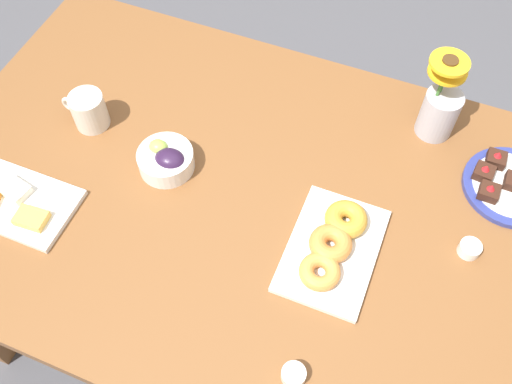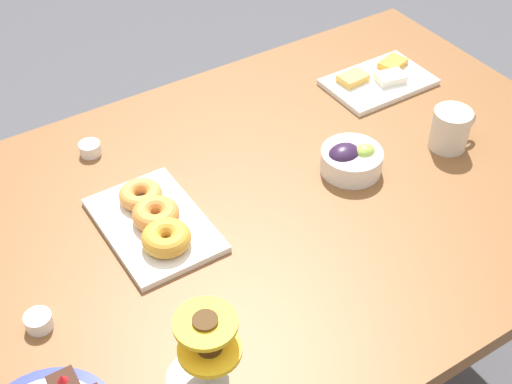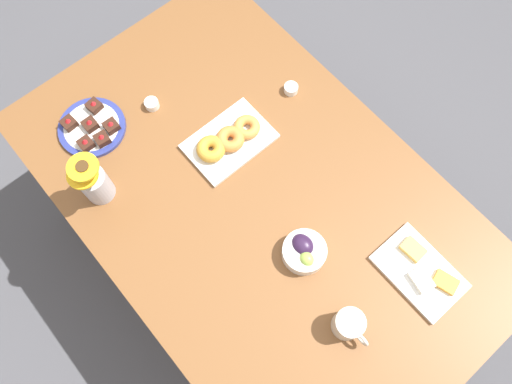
{
  "view_description": "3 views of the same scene",
  "coord_description": "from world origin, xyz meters",
  "px_view_note": "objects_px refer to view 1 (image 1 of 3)",
  "views": [
    {
      "loc": [
        -0.26,
        0.65,
        1.86
      ],
      "look_at": [
        0.0,
        0.0,
        0.78
      ],
      "focal_mm": 40.0,
      "sensor_mm": 36.0,
      "label": 1
    },
    {
      "loc": [
        -0.57,
        -0.9,
        1.74
      ],
      "look_at": [
        0.0,
        0.0,
        0.78
      ],
      "focal_mm": 50.0,
      "sensor_mm": 36.0,
      "label": 2
    },
    {
      "loc": [
        0.42,
        -0.36,
        2.22
      ],
      "look_at": [
        0.0,
        0.0,
        0.78
      ],
      "focal_mm": 35.0,
      "sensor_mm": 36.0,
      "label": 3
    }
  ],
  "objects_px": {
    "dining_table": "(256,220)",
    "grape_bowl": "(166,159)",
    "coffee_mug": "(89,110)",
    "dessert_plate": "(511,185)",
    "cheese_platter": "(17,203)",
    "jam_cup_honey": "(470,248)",
    "jam_cup_berry": "(294,375)",
    "croissant_platter": "(333,245)",
    "flower_vase": "(440,108)"
  },
  "relations": [
    {
      "from": "dining_table",
      "to": "coffee_mug",
      "type": "xyz_separation_m",
      "value": [
        0.47,
        -0.06,
        0.13
      ]
    },
    {
      "from": "dining_table",
      "to": "croissant_platter",
      "type": "distance_m",
      "value": 0.23
    },
    {
      "from": "cheese_platter",
      "to": "grape_bowl",
      "type": "bearing_deg",
      "value": -139.95
    },
    {
      "from": "coffee_mug",
      "to": "jam_cup_honey",
      "type": "xyz_separation_m",
      "value": [
        -0.95,
        0.01,
        -0.03
      ]
    },
    {
      "from": "grape_bowl",
      "to": "jam_cup_berry",
      "type": "relative_size",
      "value": 2.78
    },
    {
      "from": "dining_table",
      "to": "coffee_mug",
      "type": "bearing_deg",
      "value": -7.63
    },
    {
      "from": "dining_table",
      "to": "grape_bowl",
      "type": "xyz_separation_m",
      "value": [
        0.23,
        -0.01,
        0.12
      ]
    },
    {
      "from": "croissant_platter",
      "to": "dessert_plate",
      "type": "bearing_deg",
      "value": -137.19
    },
    {
      "from": "dining_table",
      "to": "jam_cup_honey",
      "type": "xyz_separation_m",
      "value": [
        -0.48,
        -0.05,
        0.1
      ]
    },
    {
      "from": "croissant_platter",
      "to": "dessert_plate",
      "type": "xyz_separation_m",
      "value": [
        -0.34,
        -0.31,
        -0.01
      ]
    },
    {
      "from": "coffee_mug",
      "to": "jam_cup_berry",
      "type": "height_order",
      "value": "coffee_mug"
    },
    {
      "from": "dining_table",
      "to": "dessert_plate",
      "type": "relative_size",
      "value": 7.12
    },
    {
      "from": "dining_table",
      "to": "grape_bowl",
      "type": "height_order",
      "value": "grape_bowl"
    },
    {
      "from": "dining_table",
      "to": "dessert_plate",
      "type": "xyz_separation_m",
      "value": [
        -0.54,
        -0.26,
        0.1
      ]
    },
    {
      "from": "cheese_platter",
      "to": "dessert_plate",
      "type": "bearing_deg",
      "value": -155.61
    },
    {
      "from": "grape_bowl",
      "to": "jam_cup_honey",
      "type": "distance_m",
      "value": 0.72
    },
    {
      "from": "cheese_platter",
      "to": "jam_cup_berry",
      "type": "height_order",
      "value": "cheese_platter"
    },
    {
      "from": "jam_cup_honey",
      "to": "croissant_platter",
      "type": "bearing_deg",
      "value": 21.24
    },
    {
      "from": "jam_cup_honey",
      "to": "dessert_plate",
      "type": "height_order",
      "value": "dessert_plate"
    },
    {
      "from": "coffee_mug",
      "to": "dessert_plate",
      "type": "relative_size",
      "value": 0.54
    },
    {
      "from": "coffee_mug",
      "to": "jam_cup_berry",
      "type": "bearing_deg",
      "value": 149.43
    },
    {
      "from": "dining_table",
      "to": "croissant_platter",
      "type": "height_order",
      "value": "croissant_platter"
    },
    {
      "from": "grape_bowl",
      "to": "flower_vase",
      "type": "xyz_separation_m",
      "value": [
        -0.56,
        -0.35,
        0.05
      ]
    },
    {
      "from": "croissant_platter",
      "to": "jam_cup_berry",
      "type": "bearing_deg",
      "value": 93.0
    },
    {
      "from": "croissant_platter",
      "to": "dining_table",
      "type": "bearing_deg",
      "value": -14.96
    },
    {
      "from": "dining_table",
      "to": "flower_vase",
      "type": "height_order",
      "value": "flower_vase"
    },
    {
      "from": "jam_cup_honey",
      "to": "flower_vase",
      "type": "xyz_separation_m",
      "value": [
        0.15,
        -0.31,
        0.07
      ]
    },
    {
      "from": "coffee_mug",
      "to": "grape_bowl",
      "type": "height_order",
      "value": "coffee_mug"
    },
    {
      "from": "grape_bowl",
      "to": "flower_vase",
      "type": "distance_m",
      "value": 0.67
    },
    {
      "from": "cheese_platter",
      "to": "flower_vase",
      "type": "distance_m",
      "value": 1.02
    },
    {
      "from": "grape_bowl",
      "to": "dessert_plate",
      "type": "bearing_deg",
      "value": -162.35
    },
    {
      "from": "grape_bowl",
      "to": "flower_vase",
      "type": "relative_size",
      "value": 0.57
    },
    {
      "from": "dining_table",
      "to": "dessert_plate",
      "type": "distance_m",
      "value": 0.6
    },
    {
      "from": "croissant_platter",
      "to": "jam_cup_honey",
      "type": "relative_size",
      "value": 5.83
    },
    {
      "from": "croissant_platter",
      "to": "cheese_platter",
      "type": "bearing_deg",
      "value": 12.87
    },
    {
      "from": "coffee_mug",
      "to": "dessert_plate",
      "type": "distance_m",
      "value": 1.03
    },
    {
      "from": "cheese_platter",
      "to": "jam_cup_honey",
      "type": "height_order",
      "value": "cheese_platter"
    },
    {
      "from": "coffee_mug",
      "to": "jam_cup_berry",
      "type": "distance_m",
      "value": 0.8
    },
    {
      "from": "dining_table",
      "to": "croissant_platter",
      "type": "bearing_deg",
      "value": 165.04
    },
    {
      "from": "jam_cup_berry",
      "to": "flower_vase",
      "type": "distance_m",
      "value": 0.72
    },
    {
      "from": "coffee_mug",
      "to": "flower_vase",
      "type": "height_order",
      "value": "flower_vase"
    },
    {
      "from": "cheese_platter",
      "to": "dessert_plate",
      "type": "distance_m",
      "value": 1.14
    },
    {
      "from": "cheese_platter",
      "to": "jam_cup_berry",
      "type": "xyz_separation_m",
      "value": [
        -0.72,
        0.13,
        0.0
      ]
    },
    {
      "from": "grape_bowl",
      "to": "flower_vase",
      "type": "bearing_deg",
      "value": -148.0
    },
    {
      "from": "croissant_platter",
      "to": "dessert_plate",
      "type": "distance_m",
      "value": 0.46
    },
    {
      "from": "jam_cup_berry",
      "to": "dessert_plate",
      "type": "height_order",
      "value": "dessert_plate"
    },
    {
      "from": "croissant_platter",
      "to": "jam_cup_honey",
      "type": "distance_m",
      "value": 0.3
    },
    {
      "from": "dessert_plate",
      "to": "flower_vase",
      "type": "relative_size",
      "value": 0.95
    },
    {
      "from": "grape_bowl",
      "to": "cheese_platter",
      "type": "height_order",
      "value": "grape_bowl"
    },
    {
      "from": "flower_vase",
      "to": "cheese_platter",
      "type": "bearing_deg",
      "value": 34.79
    }
  ]
}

